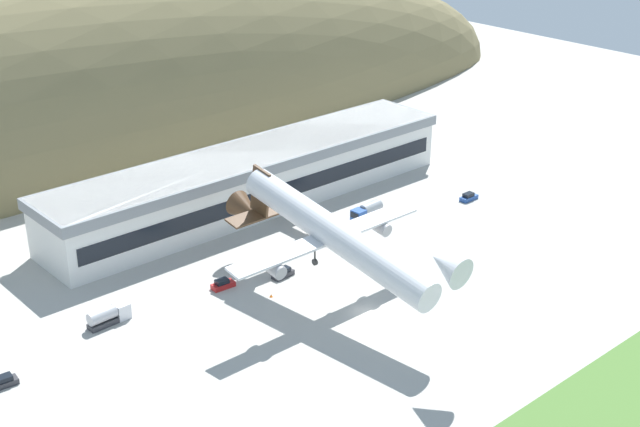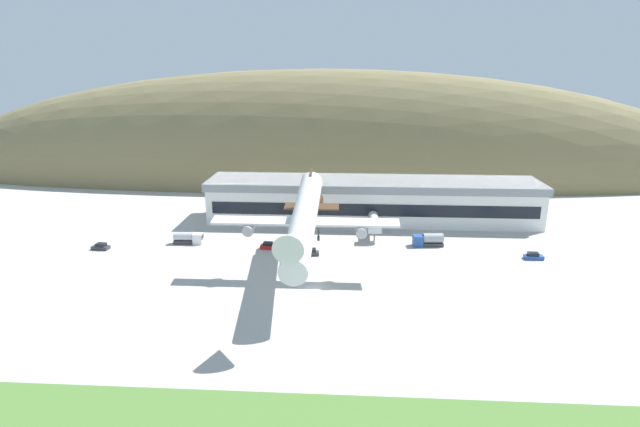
# 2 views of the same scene
# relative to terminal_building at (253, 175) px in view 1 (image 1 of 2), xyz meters

# --- Properties ---
(ground_plane) EXTENTS (383.04, 383.04, 0.00)m
(ground_plane) POSITION_rel_terminal_building_xyz_m (-13.24, -47.37, -6.83)
(ground_plane) COLOR #ADAAA3
(hill_backdrop) EXTENTS (314.13, 53.82, 84.37)m
(hill_backdrop) POSITION_rel_terminal_building_xyz_m (-17.69, 55.21, -6.83)
(hill_backdrop) COLOR olive
(hill_backdrop) RESTS_ON ground_plane
(terminal_building) EXTENTS (93.76, 17.33, 12.04)m
(terminal_building) POSITION_rel_terminal_building_xyz_m (0.00, 0.00, 0.00)
(terminal_building) COLOR white
(terminal_building) RESTS_ON ground_plane
(jetway_0) EXTENTS (3.38, 11.72, 5.43)m
(jetway_0) POSITION_rel_terminal_building_xyz_m (-0.01, -14.68, -2.84)
(jetway_0) COLOR silver
(jetway_0) RESTS_ON ground_plane
(cargo_airplane) EXTENTS (38.91, 53.95, 12.90)m
(cargo_airplane) POSITION_rel_terminal_building_xyz_m (-15.65, -41.70, 6.23)
(cargo_airplane) COLOR silver
(service_car_0) EXTENTS (4.28, 2.25, 1.58)m
(service_car_0) POSITION_rel_terminal_building_xyz_m (-66.96, -27.95, -6.18)
(service_car_0) COLOR #333338
(service_car_0) RESTS_ON ground_plane
(service_car_1) EXTENTS (4.36, 2.05, 1.66)m
(service_car_1) POSITION_rel_terminal_building_xyz_m (-15.57, -28.77, -6.14)
(service_car_1) COLOR #333338
(service_car_1) RESTS_ON ground_plane
(service_car_2) EXTENTS (4.28, 1.78, 1.63)m
(service_car_2) POSITION_rel_terminal_building_xyz_m (36.30, -28.10, -6.15)
(service_car_2) COLOR #264C99
(service_car_2) RESTS_ON ground_plane
(service_car_3) EXTENTS (4.25, 2.14, 1.68)m
(service_car_3) POSITION_rel_terminal_building_xyz_m (-26.09, -25.04, -6.13)
(service_car_3) COLOR #B21E1E
(service_car_3) RESTS_ON ground_plane
(fuel_truck) EXTENTS (7.37, 2.47, 3.01)m
(fuel_truck) POSITION_rel_terminal_building_xyz_m (-46.89, -22.58, -5.38)
(fuel_truck) COLOR silver
(fuel_truck) RESTS_ON ground_plane
(box_truck) EXTENTS (7.67, 2.92, 3.27)m
(box_truck) POSITION_rel_terminal_building_xyz_m (13.18, -20.64, -5.27)
(box_truck) COLOR #264C99
(box_truck) RESTS_ON ground_plane
(traffic_cone_0) EXTENTS (0.52, 0.52, 0.58)m
(traffic_cone_0) POSITION_rel_terminal_building_xyz_m (-21.80, -33.14, -6.55)
(traffic_cone_0) COLOR orange
(traffic_cone_0) RESTS_ON ground_plane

